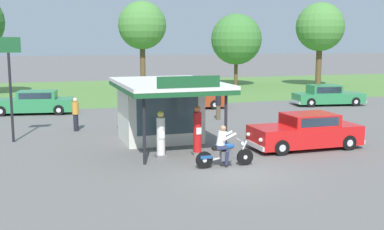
{
  "coord_description": "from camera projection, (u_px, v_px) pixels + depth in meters",
  "views": [
    {
      "loc": [
        -6.49,
        -15.35,
        4.65
      ],
      "look_at": [
        -0.09,
        4.53,
        1.4
      ],
      "focal_mm": 44.24,
      "sensor_mm": 36.0,
      "label": 1
    }
  ],
  "objects": [
    {
      "name": "gas_pump_offside",
      "position": [
        197.0,
        132.0,
        19.57
      ],
      "size": [
        0.44,
        0.44,
        2.04
      ],
      "color": "slate",
      "rests_on": "ground"
    },
    {
      "name": "parked_car_back_row_centre",
      "position": [
        33.0,
        103.0,
        30.68
      ],
      "size": [
        5.6,
        2.67,
        1.49
      ],
      "color": "#2D844C",
      "rests_on": "ground"
    },
    {
      "name": "featured_classic_sedan",
      "position": [
        306.0,
        132.0,
        20.73
      ],
      "size": [
        5.0,
        2.06,
        1.54
      ],
      "color": "red",
      "rests_on": "ground"
    },
    {
      "name": "parked_car_back_row_right",
      "position": [
        327.0,
        96.0,
        34.85
      ],
      "size": [
        5.4,
        2.66,
        1.5
      ],
      "color": "#2D844C",
      "rests_on": "ground"
    },
    {
      "name": "bystander_strolling_foreground",
      "position": [
        76.0,
        113.0,
        24.7
      ],
      "size": [
        0.34,
        0.34,
        1.77
      ],
      "color": "black",
      "rests_on": "ground"
    },
    {
      "name": "roadside_pole_sign",
      "position": [
        9.0,
        71.0,
        21.65
      ],
      "size": [
        1.1,
        0.12,
        4.85
      ],
      "color": "black",
      "rests_on": "ground"
    },
    {
      "name": "grass_verge_strip",
      "position": [
        112.0,
        91.0,
        45.34
      ],
      "size": [
        120.0,
        24.0,
        0.01
      ],
      "primitive_type": "cube",
      "color": "#56843D",
      "rests_on": "ground"
    },
    {
      "name": "tree_oak_right",
      "position": [
        142.0,
        26.0,
        44.23
      ],
      "size": [
        4.51,
        4.51,
        8.42
      ],
      "color": "brown",
      "rests_on": "ground"
    },
    {
      "name": "service_station_kiosk",
      "position": [
        162.0,
        105.0,
        21.96
      ],
      "size": [
        4.22,
        6.39,
        3.37
      ],
      "color": "silver",
      "rests_on": "ground"
    },
    {
      "name": "parked_car_back_row_centre_right",
      "position": [
        190.0,
        98.0,
        33.21
      ],
      "size": [
        5.3,
        2.55,
        1.53
      ],
      "color": "#993819",
      "rests_on": "ground"
    },
    {
      "name": "ground_plane",
      "position": [
        233.0,
        171.0,
        17.12
      ],
      "size": [
        300.0,
        300.0,
        0.0
      ],
      "primitive_type": "plane",
      "color": "slate"
    },
    {
      "name": "tree_oak_distant_spare",
      "position": [
        320.0,
        28.0,
        48.18
      ],
      "size": [
        4.93,
        4.93,
        8.6
      ],
      "color": "brown",
      "rests_on": "ground"
    },
    {
      "name": "tree_oak_far_right",
      "position": [
        236.0,
        39.0,
        49.05
      ],
      "size": [
        5.27,
        5.27,
        7.53
      ],
      "color": "brown",
      "rests_on": "ground"
    },
    {
      "name": "gas_pump_nearside",
      "position": [
        161.0,
        136.0,
        19.11
      ],
      "size": [
        0.44,
        0.44,
        1.89
      ],
      "color": "slate",
      "rests_on": "ground"
    },
    {
      "name": "motorcycle_with_rider",
      "position": [
        224.0,
        150.0,
        17.63
      ],
      "size": [
        2.27,
        0.7,
        1.58
      ],
      "color": "black",
      "rests_on": "ground"
    },
    {
      "name": "bystander_leaning_by_kiosk",
      "position": [
        218.0,
        104.0,
        28.27
      ],
      "size": [
        0.34,
        0.34,
        1.77
      ],
      "color": "brown",
      "rests_on": "ground"
    }
  ]
}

